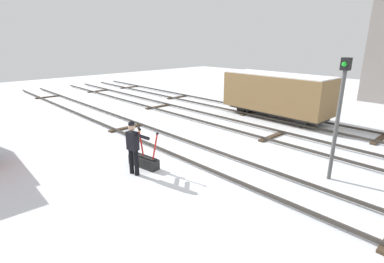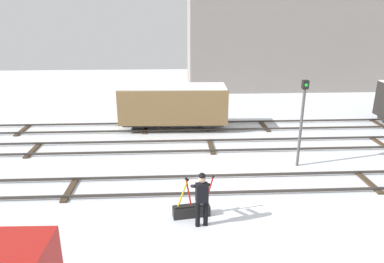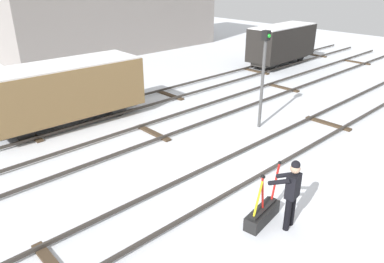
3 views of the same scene
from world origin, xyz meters
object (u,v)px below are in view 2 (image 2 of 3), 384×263
signal_post (302,115)px  freight_car_mid_siding (173,105)px  rail_worker (202,196)px  switch_lever_frame (191,209)px

signal_post → freight_car_mid_siding: (-5.46, 5.58, -0.90)m
rail_worker → freight_car_mid_siding: bearing=86.4°
switch_lever_frame → rail_worker: rail_worker is taller
switch_lever_frame → signal_post: bearing=29.6°
freight_car_mid_siding → rail_worker: bearing=-83.4°
signal_post → freight_car_mid_siding: size_ratio=0.62×
rail_worker → freight_car_mid_siding: freight_car_mid_siding is taller
rail_worker → signal_post: bearing=35.1°
rail_worker → signal_post: (4.61, 4.39, 1.29)m
signal_post → freight_car_mid_siding: signal_post is taller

